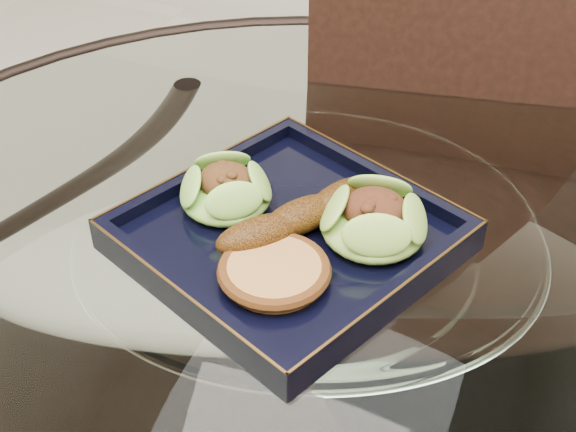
% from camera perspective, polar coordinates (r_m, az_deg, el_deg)
% --- Properties ---
extents(dining_table, '(1.13, 1.13, 0.77)m').
position_cam_1_polar(dining_table, '(0.88, 1.29, -11.74)').
color(dining_table, white).
rests_on(dining_table, ground).
extents(dining_chair, '(0.46, 0.46, 0.91)m').
position_cam_1_polar(dining_chair, '(1.12, 9.73, -5.36)').
color(dining_chair, black).
rests_on(dining_chair, ground).
extents(navy_plate, '(0.35, 0.35, 0.02)m').
position_cam_1_polar(navy_plate, '(0.78, 0.00, -1.73)').
color(navy_plate, black).
rests_on(navy_plate, dining_table).
extents(lettuce_wrap_left, '(0.10, 0.10, 0.03)m').
position_cam_1_polar(lettuce_wrap_left, '(0.80, -4.44, 1.68)').
color(lettuce_wrap_left, '#5CAD32').
rests_on(lettuce_wrap_left, navy_plate).
extents(lettuce_wrap_right, '(0.11, 0.11, 0.04)m').
position_cam_1_polar(lettuce_wrap_right, '(0.76, 6.11, -0.50)').
color(lettuce_wrap_right, '#6DA42F').
rests_on(lettuce_wrap_right, navy_plate).
extents(roasted_plantain, '(0.13, 0.17, 0.03)m').
position_cam_1_polar(roasted_plantain, '(0.77, 0.91, -0.02)').
color(roasted_plantain, '#552D08').
rests_on(roasted_plantain, navy_plate).
extents(crumb_patty, '(0.09, 0.09, 0.02)m').
position_cam_1_polar(crumb_patty, '(0.72, -0.99, -4.03)').
color(crumb_patty, '#C58241').
rests_on(crumb_patty, navy_plate).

